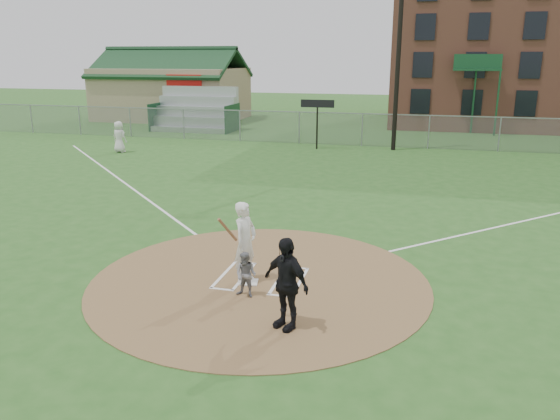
% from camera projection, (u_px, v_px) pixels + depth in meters
% --- Properties ---
extents(ground, '(140.00, 140.00, 0.00)m').
position_uv_depth(ground, '(260.00, 281.00, 13.60)').
color(ground, '#27561D').
rests_on(ground, ground).
extents(dirt_circle, '(8.40, 8.40, 0.02)m').
position_uv_depth(dirt_circle, '(260.00, 281.00, 13.60)').
color(dirt_circle, olive).
rests_on(dirt_circle, ground).
extents(home_plate, '(0.50, 0.50, 0.03)m').
position_uv_depth(home_plate, '(249.00, 282.00, 13.45)').
color(home_plate, silver).
rests_on(home_plate, dirt_circle).
extents(foul_line_third, '(17.04, 17.04, 0.01)m').
position_uv_depth(foul_line_third, '(124.00, 183.00, 24.18)').
color(foul_line_third, white).
rests_on(foul_line_third, ground).
extents(catcher, '(0.58, 0.49, 1.07)m').
position_uv_depth(catcher, '(246.00, 275.00, 12.56)').
color(catcher, gray).
rests_on(catcher, dirt_circle).
extents(umpire, '(1.23, 0.97, 1.95)m').
position_uv_depth(umpire, '(286.00, 283.00, 11.01)').
color(umpire, black).
rests_on(umpire, dirt_circle).
extents(ondeck_player, '(0.97, 0.72, 1.80)m').
position_uv_depth(ondeck_player, '(119.00, 137.00, 31.58)').
color(ondeck_player, silver).
rests_on(ondeck_player, ground).
extents(batters_boxes, '(2.08, 1.88, 0.01)m').
position_uv_depth(batters_boxes, '(261.00, 278.00, 13.73)').
color(batters_boxes, white).
rests_on(batters_boxes, dirt_circle).
extents(batter_at_plate, '(0.80, 1.10, 2.02)m').
position_uv_depth(batter_at_plate, '(245.00, 242.00, 13.32)').
color(batter_at_plate, white).
rests_on(batter_at_plate, dirt_circle).
extents(outfield_fence, '(56.08, 0.08, 2.03)m').
position_uv_depth(outfield_fence, '(362.00, 130.00, 33.79)').
color(outfield_fence, slate).
rests_on(outfield_fence, ground).
extents(bleachers, '(6.08, 3.20, 3.20)m').
position_uv_depth(bleachers, '(194.00, 109.00, 40.74)').
color(bleachers, '#B7BABF').
rests_on(bleachers, ground).
extents(clubhouse, '(12.20, 8.71, 6.23)m').
position_uv_depth(clubhouse, '(172.00, 92.00, 48.07)').
color(clubhouse, tan).
rests_on(clubhouse, ground).
extents(light_pole, '(1.20, 0.30, 12.22)m').
position_uv_depth(light_pole, '(400.00, 34.00, 30.85)').
color(light_pole, black).
rests_on(light_pole, ground).
extents(scoreboard_sign, '(2.00, 0.10, 2.93)m').
position_uv_depth(scoreboard_sign, '(317.00, 109.00, 32.36)').
color(scoreboard_sign, black).
rests_on(scoreboard_sign, ground).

